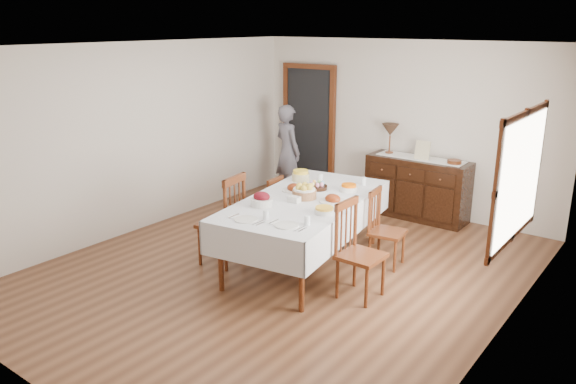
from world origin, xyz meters
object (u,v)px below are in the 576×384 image
Objects in this scene: table_lamp at (390,131)px; chair_left_far at (268,208)px; chair_left_near at (225,219)px; chair_right_near at (357,249)px; dining_table at (305,207)px; chair_right_far at (384,227)px; sideboard at (417,188)px; person at (288,148)px.

chair_left_far is at bearing -108.28° from table_lamp.
chair_left_near reaches higher than chair_right_near.
chair_left_near reaches higher than dining_table.
sideboard is (-0.41, 1.85, -0.02)m from chair_right_far.
person is (-1.85, 2.12, 0.08)m from dining_table.
chair_right_near is 2.81m from sideboard.
sideboard is at bearing 12.39° from chair_right_near.
chair_left_far is 0.59× the size of sideboard.
person reaches higher than dining_table.
dining_table is at bearing -85.94° from table_lamp.
chair_right_far is at bearing 168.66° from person.
chair_right_near is 1.12× the size of chair_right_far.
chair_right_near is at bearing 64.44° from chair_left_far.
dining_table is at bearing 150.24° from person.
chair_left_near is 1.71m from chair_right_near.
sideboard is 0.91× the size of person.
chair_left_far is 1.63m from chair_right_far.
chair_right_near is 0.92m from chair_right_far.
chair_left_near is at bearing 130.73° from person.
table_lamp is (-1.08, 2.79, 0.73)m from chair_right_near.
chair_right_near reaches higher than chair_left_far.
chair_right_near is at bearing -78.34° from sideboard.
chair_left_far is at bearing -120.18° from sideboard.
chair_right_far reaches higher than sideboard.
chair_left_far reaches higher than dining_table.
chair_right_near is (1.77, -0.69, 0.08)m from chair_left_far.
chair_right_far reaches higher than dining_table.
table_lamp is at bearing 176.55° from sideboard.
chair_right_far is 0.62× the size of sideboard.
chair_right_far is (1.54, 1.13, -0.09)m from chair_left_near.
person is at bearing -167.50° from chair_left_near.
chair_right_far is 0.57× the size of person.
table_lamp is at bearing -148.90° from person.
chair_left_near is 3.19m from sideboard.
chair_right_near is 3.68m from person.
person is 3.61× the size of table_lamp.
chair_right_far reaches higher than chair_left_far.
dining_table is at bearing 114.88° from chair_left_near.
person is at bearing -154.82° from chair_left_far.
sideboard is at bearing 145.51° from chair_left_far.
chair_right_far is at bearing 10.40° from chair_right_near.
chair_left_far is 0.54× the size of person.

